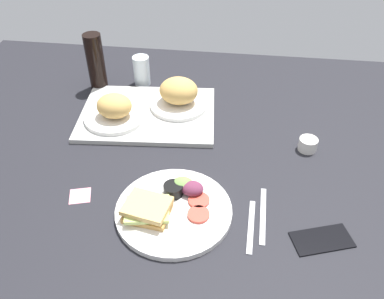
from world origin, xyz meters
TOP-DOWN VIEW (x-y plane):
  - ground_plane at (0.00, 0.00)cm, footprint 190.00×150.00cm
  - serving_tray at (-15.89, 23.84)cm, footprint 47.49×36.48cm
  - bread_plate_near at (-25.55, 18.48)cm, footprint 20.27×20.27cm
  - bread_plate_far at (-5.93, 29.12)cm, footprint 19.90×19.90cm
  - plate_with_salad at (-0.83, -17.83)cm, footprint 30.00×30.00cm
  - drinking_glass at (-22.50, 44.82)cm, footprint 6.13×6.13cm
  - soda_bottle at (-37.91, 39.81)cm, footprint 6.40×6.40cm
  - espresso_cup at (36.42, 12.31)cm, footprint 5.60×5.60cm
  - fork at (19.82, -20.23)cm, footprint 2.05×17.04cm
  - knife at (22.82, -16.23)cm, footprint 1.94×19.03cm
  - cell_phone at (36.87, -22.25)cm, footprint 15.94×11.41cm
  - sticky_note at (-26.11, -15.54)cm, footprint 6.93×6.93cm

SIDE VIEW (x-z plane):
  - ground_plane at x=0.00cm, z-range -3.00..0.00cm
  - sticky_note at x=-26.11cm, z-range 0.00..0.12cm
  - fork at x=19.82cm, z-range 0.00..0.50cm
  - knife at x=22.82cm, z-range 0.00..0.50cm
  - cell_phone at x=36.87cm, z-range 0.00..0.80cm
  - serving_tray at x=-15.89cm, z-range 0.00..1.60cm
  - plate_with_salad at x=-0.83cm, z-range -1.05..4.35cm
  - espresso_cup at x=36.42cm, z-range 0.00..4.00cm
  - bread_plate_near at x=-25.55cm, z-range 0.49..9.71cm
  - drinking_glass at x=-22.50cm, z-range 0.00..11.09cm
  - bread_plate_far at x=-5.93cm, z-range 0.78..11.12cm
  - soda_bottle at x=-37.91cm, z-range 0.00..21.12cm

